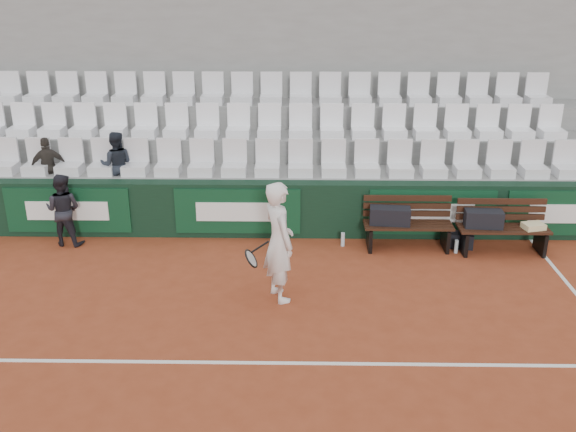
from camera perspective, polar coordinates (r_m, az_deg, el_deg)
The scene contains 22 objects.
ground at distance 8.11m, azimuth -5.44°, elevation -12.86°, with size 80.00×80.00×0.00m, color #943D21.
court_baseline at distance 8.11m, azimuth -5.44°, elevation -12.84°, with size 18.00×0.06×0.01m, color white.
back_barrier at distance 11.42m, azimuth -3.08°, elevation 0.61°, with size 18.00×0.34×1.00m.
grandstand_tier_front at distance 12.01m, azimuth -3.20°, elevation 1.69°, with size 18.00×0.95×1.00m, color gray.
grandstand_tier_mid at distance 12.84m, azimuth -2.93°, elevation 4.07°, with size 18.00×0.95×1.45m, color gray.
grandstand_tier_back at distance 13.69m, azimuth -2.69°, elevation 6.16°, with size 18.00×0.95×1.90m, color gray.
grandstand_rear_wall at distance 14.03m, azimuth -2.62°, elevation 11.77°, with size 18.00×0.30×4.40m, color gray.
seat_row_front at distance 11.60m, azimuth -3.35°, elevation 5.19°, with size 11.90×0.44×0.63m, color silver.
seat_row_mid at distance 12.40m, azimuth -3.08°, elevation 8.42°, with size 11.90×0.44×0.63m, color white.
seat_row_back at distance 13.24m, azimuth -2.84°, elevation 11.25°, with size 11.90×0.44×0.63m, color silver.
bench_left at distance 11.16m, azimuth 10.56°, elevation -1.78°, with size 1.50×0.56×0.45m, color #341A0F.
bench_right at distance 11.41m, azimuth 18.48°, elevation -2.03°, with size 1.50×0.56×0.45m, color #361A10.
sports_bag_left at distance 10.98m, azimuth 9.05°, elevation 0.02°, with size 0.68×0.29×0.29m, color black.
sports_bag_right at distance 11.20m, azimuth 16.99°, elevation -0.24°, with size 0.62×0.29×0.29m, color black.
towel at distance 11.43m, azimuth 20.98°, elevation -0.84°, with size 0.34×0.25×0.10m, color beige.
sports_bag_ground at distance 11.45m, azimuth 15.08°, elevation -2.08°, with size 0.42×0.26×0.26m, color black.
water_bottle_near at distance 11.14m, azimuth 4.90°, elevation -2.09°, with size 0.07×0.07×0.25m, color silver.
water_bottle_far at distance 11.21m, azimuth 14.73°, elevation -2.64°, with size 0.07×0.07×0.23m, color silver.
tennis_player at distance 9.11m, azimuth -0.83°, elevation -2.30°, with size 0.83×0.77×1.78m.
ball_kid at distance 11.65m, azimuth -19.35°, elevation 0.53°, with size 0.62×0.48×1.27m, color black.
spectator_b at distance 12.42m, azimuth -20.76°, elevation 6.07°, with size 0.65×0.27×1.11m, color #2F2B26.
spectator_c at distance 12.00m, azimuth -15.18°, elevation 6.49°, with size 0.59×0.46×1.22m, color black.
Camera 1 is at (0.86, -6.65, 4.56)m, focal length 40.00 mm.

